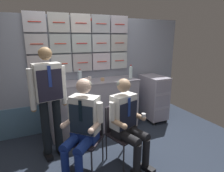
{
  "coord_description": "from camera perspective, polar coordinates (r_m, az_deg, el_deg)",
  "views": [
    {
      "loc": [
        -1.04,
        -2.1,
        1.77
      ],
      "look_at": [
        0.05,
        0.32,
        1.07
      ],
      "focal_mm": 29.43,
      "sensor_mm": 36.0,
      "label": 1
    }
  ],
  "objects": [
    {
      "name": "folding_chair_left",
      "position": [
        2.66,
        -7.39,
        -13.71
      ],
      "size": [
        0.57,
        0.57,
        0.82
      ],
      "color": "#2D2D33",
      "rests_on": "ground"
    },
    {
      "name": "paper_cup_tan",
      "position": [
        3.43,
        -2.95,
        2.11
      ],
      "size": [
        0.07,
        0.07,
        0.06
      ],
      "color": "tan",
      "rests_on": "galley_counter"
    },
    {
      "name": "galley_counter",
      "position": [
        3.59,
        -5.4,
        -6.03
      ],
      "size": [
        1.71,
        0.53,
        0.99
      ],
      "color": "#9C97A4",
      "rests_on": "ground"
    },
    {
      "name": "crew_member_left",
      "position": [
        2.45,
        -9.25,
        -11.28
      ],
      "size": [
        0.67,
        0.67,
        1.27
      ],
      "color": "black",
      "rests_on": "ground"
    },
    {
      "name": "coffee_cup_white",
      "position": [
        3.47,
        -6.97,
        2.36
      ],
      "size": [
        0.07,
        0.07,
        0.08
      ],
      "color": "white",
      "rests_on": "galley_counter"
    },
    {
      "name": "sparkling_bottle_green",
      "position": [
        3.65,
        5.84,
        4.38
      ],
      "size": [
        0.07,
        0.07,
        0.27
      ],
      "color": "silver",
      "rests_on": "galley_counter"
    },
    {
      "name": "snack_banana",
      "position": [
        3.26,
        -17.12,
        0.6
      ],
      "size": [
        0.17,
        0.1,
        0.04
      ],
      "color": "yellow",
      "rests_on": "galley_counter"
    },
    {
      "name": "water_bottle_clear",
      "position": [
        3.43,
        -9.94,
        3.21
      ],
      "size": [
        0.07,
        0.07,
        0.23
      ],
      "color": "silver",
      "rests_on": "galley_counter"
    },
    {
      "name": "coffee_cup_spare",
      "position": [
        3.25,
        -8.81,
        1.49
      ],
      "size": [
        0.07,
        0.07,
        0.08
      ],
      "color": "tan",
      "rests_on": "galley_counter"
    },
    {
      "name": "paper_cup_blue",
      "position": [
        3.39,
        -7.82,
        2.0
      ],
      "size": [
        0.07,
        0.07,
        0.07
      ],
      "color": "silver",
      "rests_on": "galley_counter"
    },
    {
      "name": "crew_member_center",
      "position": [
        2.58,
        4.84,
        -10.31
      ],
      "size": [
        0.52,
        0.67,
        1.24
      ],
      "color": "black",
      "rests_on": "ground"
    },
    {
      "name": "galley_bulkhead",
      "position": [
        3.67,
        -7.67,
        4.74
      ],
      "size": [
        4.2,
        0.14,
        2.18
      ],
      "color": "#9098AB",
      "rests_on": "ground"
    },
    {
      "name": "folding_chair_center",
      "position": [
        2.75,
        2.3,
        -12.57
      ],
      "size": [
        0.5,
        0.5,
        0.82
      ],
      "color": "#2D2D33",
      "rests_on": "ground"
    },
    {
      "name": "crew_member_standing",
      "position": [
        2.79,
        -19.0,
        -2.55
      ],
      "size": [
        0.52,
        0.31,
        1.65
      ],
      "color": "black",
      "rests_on": "ground"
    },
    {
      "name": "ground",
      "position": [
        2.95,
        1.9,
        -22.57
      ],
      "size": [
        4.8,
        4.8,
        0.04
      ],
      "primitive_type": "cube",
      "color": "#262F3D"
    },
    {
      "name": "service_trolley",
      "position": [
        4.11,
        12.7,
        -3.26
      ],
      "size": [
        0.4,
        0.65,
        0.98
      ],
      "color": "black",
      "rests_on": "ground"
    }
  ]
}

